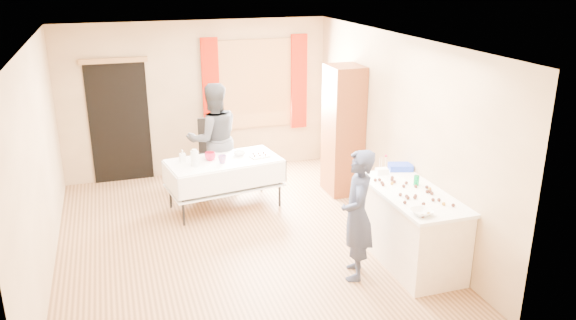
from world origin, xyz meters
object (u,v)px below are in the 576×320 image
object	(u,v)px
woman	(214,139)
counter	(410,227)
cabinet	(343,130)
chair	(214,165)
party_table	(225,179)
girl	(357,215)

from	to	relation	value
woman	counter	bearing A→B (deg)	116.55
cabinet	chair	size ratio (longest dim) A/B	1.86
chair	woman	world-z (taller)	woman
cabinet	chair	bearing A→B (deg)	153.38
party_table	chair	distance (m)	1.00
chair	cabinet	bearing A→B (deg)	-22.04
girl	woman	bearing A→B (deg)	-139.14
counter	woman	xyz separation A→B (m)	(-1.82, 2.92, 0.43)
counter	chair	world-z (taller)	chair
chair	girl	bearing A→B (deg)	-68.82
cabinet	counter	bearing A→B (deg)	-92.46
cabinet	girl	size ratio (longest dim) A/B	1.31
girl	woman	world-z (taller)	woman
cabinet	woman	size ratio (longest dim) A/B	1.15
cabinet	woman	distance (m)	2.01
counter	girl	size ratio (longest dim) A/B	1.04
counter	party_table	xyz separation A→B (m)	(-1.80, 2.28, -0.01)
counter	woman	bearing A→B (deg)	121.95
chair	party_table	bearing A→B (deg)	-87.11
girl	chair	bearing A→B (deg)	-141.73
girl	woman	distance (m)	3.22
party_table	chair	size ratio (longest dim) A/B	1.61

